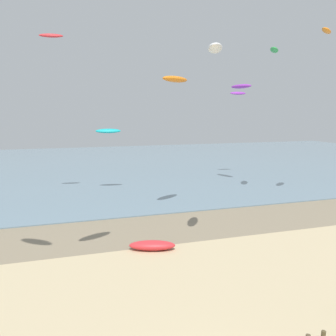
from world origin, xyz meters
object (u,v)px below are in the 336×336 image
kite_aloft_4 (108,131)px  kite_aloft_11 (274,50)px  kite_aloft_1 (51,36)px  kite_aloft_6 (241,86)px  kite_aloft_9 (175,79)px  kite_aloft_10 (238,93)px  kite_aloft_12 (327,31)px  grounded_kite (152,245)px  kite_aloft_0 (215,48)px

kite_aloft_4 → kite_aloft_11: 20.93m
kite_aloft_1 → kite_aloft_6: bearing=9.8°
kite_aloft_9 → kite_aloft_10: (15.52, 16.52, -0.19)m
kite_aloft_4 → kite_aloft_12: 26.14m
kite_aloft_6 → kite_aloft_11: (-0.37, -7.61, 3.33)m
kite_aloft_4 → kite_aloft_1: bearing=-149.3°
grounded_kite → kite_aloft_6: kite_aloft_6 is taller
kite_aloft_12 → kite_aloft_4: bearing=108.5°
kite_aloft_11 → kite_aloft_10: bearing=-160.4°
kite_aloft_10 → kite_aloft_11: kite_aloft_11 is taller
kite_aloft_1 → kite_aloft_12: (26.82, -9.62, 0.30)m
kite_aloft_9 → kite_aloft_12: (16.29, -0.21, 5.27)m
kite_aloft_4 → kite_aloft_11: kite_aloft_11 is taller
kite_aloft_0 → kite_aloft_1: 22.03m
grounded_kite → kite_aloft_1: 25.43m
kite_aloft_11 → kite_aloft_6: bearing=-150.0°
kite_aloft_4 → kite_aloft_9: (4.46, -11.76, 5.20)m
kite_aloft_6 → kite_aloft_11: kite_aloft_11 is taller
kite_aloft_6 → kite_aloft_10: (2.78, 5.86, -0.54)m
kite_aloft_6 → kite_aloft_10: size_ratio=1.41×
grounded_kite → kite_aloft_4: 21.24m
kite_aloft_6 → kite_aloft_1: bearing=-103.9°
kite_aloft_11 → kite_aloft_4: bearing=-84.6°
kite_aloft_1 → kite_aloft_11: 23.80m
grounded_kite → kite_aloft_6: size_ratio=0.96×
kite_aloft_1 → kite_aloft_12: size_ratio=0.93×
kite_aloft_1 → kite_aloft_4: size_ratio=0.82×
kite_aloft_0 → kite_aloft_9: (0.73, 9.94, -1.08)m
kite_aloft_1 → kite_aloft_6: kite_aloft_1 is taller
kite_aloft_10 → kite_aloft_12: kite_aloft_12 is taller
kite_aloft_6 → kite_aloft_11: size_ratio=1.24×
kite_aloft_9 → kite_aloft_10: bearing=12.3°
kite_aloft_0 → kite_aloft_1: (-9.80, 19.35, 3.89)m
kite_aloft_1 → kite_aloft_4: kite_aloft_1 is taller
grounded_kite → kite_aloft_0: kite_aloft_0 is taller
kite_aloft_4 → kite_aloft_10: (19.97, 4.76, 5.01)m
grounded_kite → kite_aloft_10: kite_aloft_10 is taller
kite_aloft_1 → kite_aloft_4: bearing=28.0°
kite_aloft_9 → kite_aloft_11: size_ratio=1.26×
kite_aloft_11 → kite_aloft_12: size_ratio=1.03×
kite_aloft_6 → kite_aloft_9: 16.61m
kite_aloft_6 → kite_aloft_12: 12.45m
kite_aloft_0 → kite_aloft_1: kite_aloft_1 is taller
kite_aloft_9 → kite_aloft_4: bearing=76.3°
kite_aloft_10 → kite_aloft_11: 14.37m
kite_aloft_6 → kite_aloft_4: bearing=-110.6°
kite_aloft_12 → grounded_kite: bearing=159.6°
kite_aloft_6 → kite_aloft_11: 8.32m
kite_aloft_9 → kite_aloft_1: bearing=103.8°
kite_aloft_4 → kite_aloft_10: kite_aloft_10 is taller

